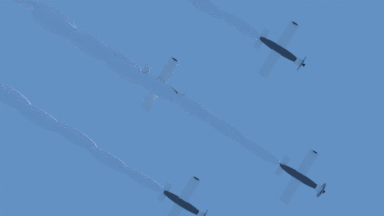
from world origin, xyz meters
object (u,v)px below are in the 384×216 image
object	(u,v)px
airplane_lead	(301,178)
airplane_slot_tail	(162,86)
airplane_right_wingman	(281,51)
airplane_left_wingman	(184,204)

from	to	relation	value
airplane_lead	airplane_slot_tail	world-z (taller)	airplane_slot_tail
airplane_right_wingman	airplane_slot_tail	size ratio (longest dim) A/B	1.00
airplane_left_wingman	airplane_slot_tail	xyz separation A→B (m)	(9.03, 12.35, 2.08)
airplane_lead	airplane_left_wingman	bearing A→B (deg)	-38.69
airplane_lead	airplane_right_wingman	xyz separation A→B (m)	(9.54, 13.32, 0.49)
airplane_left_wingman	airplane_right_wingman	distance (m)	23.09
airplane_lead	airplane_right_wingman	bearing A→B (deg)	54.40
airplane_left_wingman	airplane_slot_tail	world-z (taller)	airplane_slot_tail
airplane_right_wingman	airplane_lead	bearing A→B (deg)	-125.60
airplane_lead	airplane_right_wingman	distance (m)	16.39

